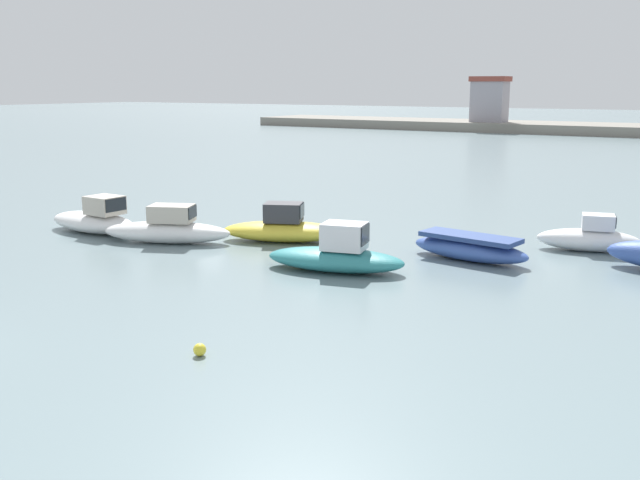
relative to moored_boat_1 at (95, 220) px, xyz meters
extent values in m
ellipsoid|color=white|center=(-0.12, 0.00, -0.12)|extent=(4.81, 2.06, 0.87)
cube|color=#BCB2A3|center=(0.69, -0.03, 0.70)|extent=(1.45, 1.25, 0.78)
cube|color=black|center=(1.39, -0.05, 0.78)|extent=(0.12, 1.08, 0.54)
ellipsoid|color=white|center=(4.13, 0.07, -0.12)|extent=(5.40, 3.48, 0.87)
cube|color=#BCB2A3|center=(4.33, 0.16, 0.65)|extent=(2.01, 1.69, 0.68)
cube|color=black|center=(5.11, 0.50, 0.72)|extent=(0.47, 0.93, 0.48)
ellipsoid|color=yellow|center=(7.95, 2.81, -0.15)|extent=(5.34, 3.76, 0.81)
cube|color=#333338|center=(7.95, 2.81, 0.64)|extent=(1.80, 1.60, 0.76)
cube|color=black|center=(8.62, 3.11, 0.71)|extent=(0.47, 0.93, 0.54)
ellipsoid|color=teal|center=(12.21, -0.25, -0.17)|extent=(5.14, 2.98, 0.77)
cube|color=silver|center=(12.51, -0.18, 0.67)|extent=(1.65, 1.43, 0.91)
cube|color=black|center=(13.20, -0.01, 0.76)|extent=(0.31, 1.00, 0.63)
ellipsoid|color=#3856A8|center=(15.57, 3.65, -0.18)|extent=(4.69, 2.11, 0.76)
cube|color=navy|center=(15.57, 3.65, 0.29)|extent=(3.76, 1.75, 0.17)
ellipsoid|color=white|center=(18.90, 7.48, -0.13)|extent=(4.03, 2.29, 0.86)
cube|color=silver|center=(19.19, 7.56, 0.59)|extent=(1.35, 1.16, 0.58)
cube|color=black|center=(19.76, 7.70, 0.65)|extent=(0.28, 0.81, 0.40)
sphere|color=yellow|center=(13.62, -8.89, -0.40)|extent=(0.31, 0.31, 0.31)
cube|color=gray|center=(6.89, 80.58, 0.07)|extent=(106.11, 11.94, 1.26)
cube|color=#99939E|center=(-9.71, 78.80, 3.47)|extent=(4.59, 3.22, 5.52)
cube|color=brown|center=(-9.71, 78.80, 6.58)|extent=(5.05, 3.54, 0.70)
camera|label=1|loc=(24.55, -21.15, 5.66)|focal=40.94mm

